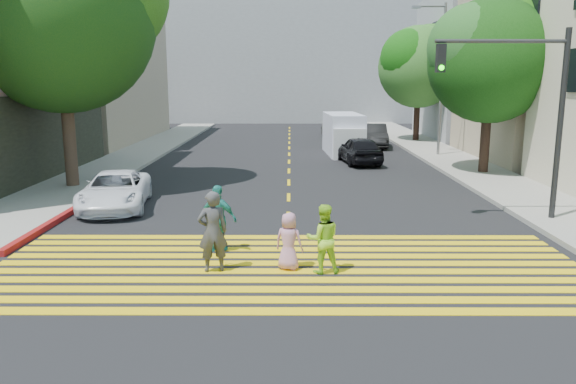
{
  "coord_description": "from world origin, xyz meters",
  "views": [
    {
      "loc": [
        0.05,
        -10.85,
        4.17
      ],
      "look_at": [
        0.0,
        3.0,
        1.4
      ],
      "focal_mm": 35.0,
      "sensor_mm": 36.0,
      "label": 1
    }
  ],
  "objects_px": {
    "tree_right_near": "(492,54)",
    "white_van": "(344,135)",
    "tree_left": "(62,8)",
    "tree_right_far": "(420,62)",
    "pedestrian_extra": "(218,219)",
    "white_sedan": "(115,191)",
    "pedestrian_child": "(289,241)",
    "pedestrian_woman": "(323,239)",
    "traffic_signal": "(526,99)",
    "dark_car_near": "(359,150)",
    "silver_car": "(335,129)",
    "pedestrian_man": "(213,232)",
    "dark_car_parked": "(374,136)"
  },
  "relations": [
    {
      "from": "tree_right_near",
      "to": "tree_right_far",
      "type": "distance_m",
      "value": 13.55
    },
    {
      "from": "silver_car",
      "to": "tree_left",
      "type": "bearing_deg",
      "value": 55.05
    },
    {
      "from": "pedestrian_woman",
      "to": "dark_car_near",
      "type": "bearing_deg",
      "value": -106.44
    },
    {
      "from": "tree_left",
      "to": "pedestrian_man",
      "type": "relative_size",
      "value": 5.53
    },
    {
      "from": "pedestrian_child",
      "to": "white_sedan",
      "type": "relative_size",
      "value": 0.3
    },
    {
      "from": "pedestrian_man",
      "to": "pedestrian_child",
      "type": "relative_size",
      "value": 1.39
    },
    {
      "from": "pedestrian_extra",
      "to": "dark_car_parked",
      "type": "relative_size",
      "value": 0.38
    },
    {
      "from": "tree_left",
      "to": "pedestrian_child",
      "type": "relative_size",
      "value": 7.71
    },
    {
      "from": "tree_left",
      "to": "white_sedan",
      "type": "bearing_deg",
      "value": -52.87
    },
    {
      "from": "pedestrian_woman",
      "to": "white_van",
      "type": "relative_size",
      "value": 0.31
    },
    {
      "from": "pedestrian_man",
      "to": "dark_car_near",
      "type": "relative_size",
      "value": 0.44
    },
    {
      "from": "tree_right_far",
      "to": "pedestrian_child",
      "type": "xyz_separation_m",
      "value": [
        -8.68,
        -26.38,
        -4.67
      ]
    },
    {
      "from": "white_van",
      "to": "pedestrian_man",
      "type": "bearing_deg",
      "value": -106.65
    },
    {
      "from": "pedestrian_woman",
      "to": "white_sedan",
      "type": "distance_m",
      "value": 8.99
    },
    {
      "from": "pedestrian_child",
      "to": "pedestrian_extra",
      "type": "xyz_separation_m",
      "value": [
        -1.73,
        1.34,
        0.18
      ]
    },
    {
      "from": "tree_left",
      "to": "tree_right_near",
      "type": "xyz_separation_m",
      "value": [
        17.09,
        3.3,
        -1.52
      ]
    },
    {
      "from": "tree_left",
      "to": "pedestrian_woman",
      "type": "xyz_separation_m",
      "value": [
        9.11,
        -9.73,
        -6.01
      ]
    },
    {
      "from": "tree_right_far",
      "to": "silver_car",
      "type": "distance_m",
      "value": 7.99
    },
    {
      "from": "dark_car_parked",
      "to": "white_van",
      "type": "bearing_deg",
      "value": -117.6
    },
    {
      "from": "tree_right_far",
      "to": "tree_right_near",
      "type": "bearing_deg",
      "value": -89.78
    },
    {
      "from": "tree_left",
      "to": "tree_right_near",
      "type": "bearing_deg",
      "value": 10.93
    },
    {
      "from": "pedestrian_woman",
      "to": "traffic_signal",
      "type": "xyz_separation_m",
      "value": [
        6.04,
        4.44,
        2.86
      ]
    },
    {
      "from": "white_van",
      "to": "tree_left",
      "type": "bearing_deg",
      "value": -141.46
    },
    {
      "from": "pedestrian_man",
      "to": "dark_car_parked",
      "type": "distance_m",
      "value": 24.53
    },
    {
      "from": "tree_left",
      "to": "white_van",
      "type": "bearing_deg",
      "value": 41.78
    },
    {
      "from": "pedestrian_child",
      "to": "white_sedan",
      "type": "xyz_separation_m",
      "value": [
        -5.72,
        6.04,
        -0.05
      ]
    },
    {
      "from": "tree_left",
      "to": "tree_right_far",
      "type": "height_order",
      "value": "tree_left"
    },
    {
      "from": "dark_car_near",
      "to": "white_van",
      "type": "bearing_deg",
      "value": -89.9
    },
    {
      "from": "tree_right_far",
      "to": "pedestrian_extra",
      "type": "relative_size",
      "value": 4.73
    },
    {
      "from": "pedestrian_extra",
      "to": "white_van",
      "type": "relative_size",
      "value": 0.34
    },
    {
      "from": "tree_left",
      "to": "dark_car_near",
      "type": "height_order",
      "value": "tree_left"
    },
    {
      "from": "tree_left",
      "to": "pedestrian_child",
      "type": "xyz_separation_m",
      "value": [
        8.37,
        -9.53,
        -6.12
      ]
    },
    {
      "from": "tree_right_far",
      "to": "traffic_signal",
      "type": "relative_size",
      "value": 1.4
    },
    {
      "from": "tree_right_near",
      "to": "pedestrian_woman",
      "type": "xyz_separation_m",
      "value": [
        -7.98,
        -13.03,
        -4.49
      ]
    },
    {
      "from": "tree_left",
      "to": "tree_right_near",
      "type": "relative_size",
      "value": 1.29
    },
    {
      "from": "tree_right_far",
      "to": "pedestrian_man",
      "type": "xyz_separation_m",
      "value": [
        -10.35,
        -26.51,
        -4.41
      ]
    },
    {
      "from": "pedestrian_man",
      "to": "pedestrian_child",
      "type": "distance_m",
      "value": 1.7
    },
    {
      "from": "tree_right_near",
      "to": "white_van",
      "type": "xyz_separation_m",
      "value": [
        -5.66,
        6.91,
        -4.17
      ]
    },
    {
      "from": "white_sedan",
      "to": "white_van",
      "type": "relative_size",
      "value": 0.88
    },
    {
      "from": "tree_left",
      "to": "tree_right_far",
      "type": "distance_m",
      "value": 24.01
    },
    {
      "from": "white_sedan",
      "to": "silver_car",
      "type": "distance_m",
      "value": 25.69
    },
    {
      "from": "tree_left",
      "to": "white_sedan",
      "type": "distance_m",
      "value": 7.57
    },
    {
      "from": "dark_car_near",
      "to": "silver_car",
      "type": "distance_m",
      "value": 13.85
    },
    {
      "from": "traffic_signal",
      "to": "pedestrian_child",
      "type": "bearing_deg",
      "value": -148.83
    },
    {
      "from": "pedestrian_man",
      "to": "dark_car_near",
      "type": "distance_m",
      "value": 17.15
    },
    {
      "from": "pedestrian_extra",
      "to": "silver_car",
      "type": "bearing_deg",
      "value": -79.34
    },
    {
      "from": "tree_left",
      "to": "pedestrian_man",
      "type": "height_order",
      "value": "tree_left"
    },
    {
      "from": "pedestrian_extra",
      "to": "traffic_signal",
      "type": "relative_size",
      "value": 0.3
    },
    {
      "from": "white_van",
      "to": "tree_right_near",
      "type": "bearing_deg",
      "value": -53.94
    },
    {
      "from": "silver_car",
      "to": "tree_right_near",
      "type": "bearing_deg",
      "value": 102.06
    }
  ]
}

